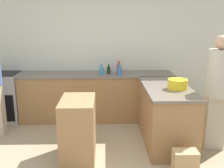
# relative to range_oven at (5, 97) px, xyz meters

# --- Properties ---
(wall_back) EXTENTS (8.00, 0.06, 2.70)m
(wall_back) POSITION_rel_range_oven_xyz_m (1.77, 0.32, 0.89)
(wall_back) COLOR silver
(wall_back) RESTS_ON ground_plane
(counter_back) EXTENTS (2.91, 0.64, 0.91)m
(counter_back) POSITION_rel_range_oven_xyz_m (1.77, -0.01, -0.00)
(counter_back) COLOR olive
(counter_back) RESTS_ON ground_plane
(counter_peninsula) EXTENTS (0.69, 1.46, 0.91)m
(counter_peninsula) POSITION_rel_range_oven_xyz_m (2.88, -1.03, -0.00)
(counter_peninsula) COLOR olive
(counter_peninsula) RESTS_ON ground_plane
(range_oven) EXTENTS (0.61, 0.59, 0.92)m
(range_oven) POSITION_rel_range_oven_xyz_m (0.00, 0.00, 0.00)
(range_oven) COLOR #ADADB2
(range_oven) RESTS_ON ground_plane
(island_table) EXTENTS (0.46, 0.71, 0.86)m
(island_table) POSITION_rel_range_oven_xyz_m (1.56, -1.51, -0.03)
(island_table) COLOR #997047
(island_table) RESTS_ON ground_plane
(mixing_bowl) EXTENTS (0.29, 0.29, 0.15)m
(mixing_bowl) POSITION_rel_range_oven_xyz_m (3.00, -1.17, 0.52)
(mixing_bowl) COLOR yellow
(mixing_bowl) RESTS_ON counter_peninsula
(hot_sauce_bottle) EXTENTS (0.07, 0.07, 0.24)m
(hot_sauce_bottle) POSITION_rel_range_oven_xyz_m (2.19, -0.03, 0.54)
(hot_sauce_bottle) COLOR red
(hot_sauce_bottle) RESTS_ON counter_back
(water_bottle_blue) EXTENTS (0.09, 0.09, 0.21)m
(water_bottle_blue) POSITION_rel_range_oven_xyz_m (2.20, -0.18, 0.53)
(water_bottle_blue) COLOR #386BB7
(water_bottle_blue) RESTS_ON counter_back
(dish_soap_bottle) EXTENTS (0.08, 0.08, 0.19)m
(dish_soap_bottle) POSITION_rel_range_oven_xyz_m (1.87, -0.10, 0.52)
(dish_soap_bottle) COLOR #338CBF
(dish_soap_bottle) RESTS_ON counter_back
(wine_bottle_dark) EXTENTS (0.07, 0.07, 0.18)m
(wine_bottle_dark) POSITION_rel_range_oven_xyz_m (2.00, -0.04, 0.52)
(wine_bottle_dark) COLOR black
(wine_bottle_dark) RESTS_ON counter_back
(vinegar_bottle_clear) EXTENTS (0.08, 0.08, 0.25)m
(vinegar_bottle_clear) POSITION_rel_range_oven_xyz_m (2.13, 0.11, 0.55)
(vinegar_bottle_clear) COLOR silver
(vinegar_bottle_clear) RESTS_ON counter_back
(person_at_peninsula) EXTENTS (0.32, 0.32, 1.70)m
(person_at_peninsula) POSITION_rel_range_oven_xyz_m (3.56, -1.28, 0.47)
(person_at_peninsula) COLOR #ADA38E
(person_at_peninsula) RESTS_ON ground_plane
(paper_bag) EXTENTS (0.30, 0.19, 0.34)m
(paper_bag) POSITION_rel_range_oven_xyz_m (2.92, -2.00, -0.29)
(paper_bag) COLOR tan
(paper_bag) RESTS_ON ground_plane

